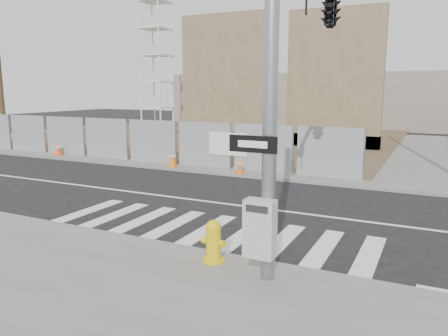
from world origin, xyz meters
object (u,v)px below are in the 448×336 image
at_px(crane_tower, 155,16).
at_px(traffic_cone_b, 59,149).
at_px(traffic_cone_d, 240,166).
at_px(traffic_cone_a, 55,146).
at_px(traffic_cone_c, 173,158).
at_px(fire_hydrant, 214,241).
at_px(signal_pole, 314,34).

xyz_separation_m(crane_tower, traffic_cone_b, (2.27, -12.37, -8.57)).
bearing_deg(traffic_cone_b, traffic_cone_d, -2.21).
distance_m(traffic_cone_a, traffic_cone_c, 8.10).
relative_size(traffic_cone_c, traffic_cone_d, 1.15).
relative_size(traffic_cone_b, traffic_cone_c, 0.90).
distance_m(crane_tower, fire_hydrant, 28.29).
bearing_deg(traffic_cone_a, signal_pole, -24.05).
bearing_deg(traffic_cone_c, traffic_cone_d, -3.26).
bearing_deg(fire_hydrant, traffic_cone_d, 130.22).
bearing_deg(traffic_cone_b, traffic_cone_c, -1.71).
height_order(traffic_cone_b, traffic_cone_d, traffic_cone_b).
distance_m(traffic_cone_b, traffic_cone_c, 7.25).
xyz_separation_m(fire_hydrant, traffic_cone_a, (-14.81, 9.67, -0.06)).
bearing_deg(fire_hydrant, traffic_cone_a, 166.22).
bearing_deg(traffic_cone_a, crane_tower, 96.94).
bearing_deg(fire_hydrant, crane_tower, 146.38).
bearing_deg(fire_hydrant, signal_pole, 82.96).
xyz_separation_m(fire_hydrant, traffic_cone_d, (-3.34, 8.77, -0.11)).
xyz_separation_m(signal_pole, traffic_cone_c, (-7.98, 6.46, -4.30)).
bearing_deg(traffic_cone_b, crane_tower, 100.38).
height_order(signal_pole, crane_tower, crane_tower).
bearing_deg(crane_tower, signal_pole, -47.43).
xyz_separation_m(signal_pole, crane_tower, (-17.49, 19.05, 4.24)).
distance_m(signal_pole, traffic_cone_b, 17.18).
bearing_deg(traffic_cone_d, fire_hydrant, -69.14).
relative_size(crane_tower, fire_hydrant, 20.78).
xyz_separation_m(signal_pole, traffic_cone_a, (-16.05, 7.16, -4.29)).
bearing_deg(traffic_cone_c, crane_tower, 127.08).
bearing_deg(traffic_cone_b, traffic_cone_a, 149.34).
xyz_separation_m(traffic_cone_b, traffic_cone_d, (10.64, -0.41, -0.01)).
distance_m(signal_pole, fire_hydrant, 5.07).
distance_m(signal_pole, traffic_cone_c, 11.13).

